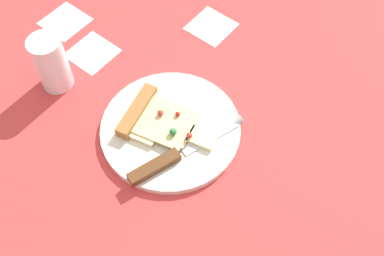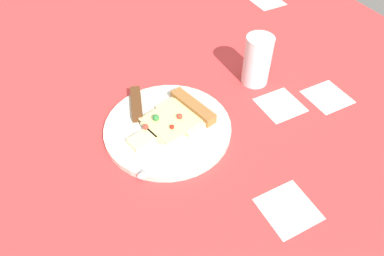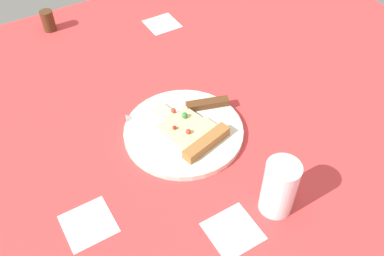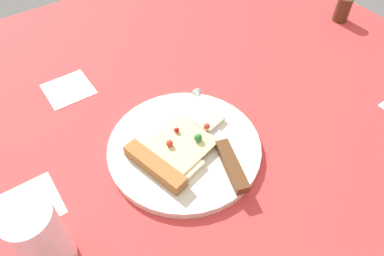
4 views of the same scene
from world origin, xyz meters
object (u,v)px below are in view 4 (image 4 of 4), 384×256
Objects in this scene: pepper_shaker at (343,9)px; plate at (184,147)px; drinking_glass at (41,238)px; pizza_slice at (174,151)px; knife at (222,145)px.

plate is at bearing -77.47° from pepper_shaker.
drinking_glass is at bearing -77.67° from pepper_shaker.
pizza_slice is (0.63, -2.48, 1.51)cm from plate.
drinking_glass reaches higher than knife.
pizza_slice is at bearing -75.76° from plate.
drinking_glass is at bearing -92.27° from pizza_slice.
knife is 30.61cm from drinking_glass.
drinking_glass is 2.00× the size of pepper_shaker.
drinking_glass is 83.19cm from pepper_shaker.
pepper_shaker reaches higher than knife.
plate is 1.13× the size of knife.
drinking_glass is at bearing -159.79° from knife.
pizza_slice is 8.19cm from knife.
drinking_glass reaches higher than pepper_shaker.
pizza_slice is 59.72cm from pepper_shaker.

